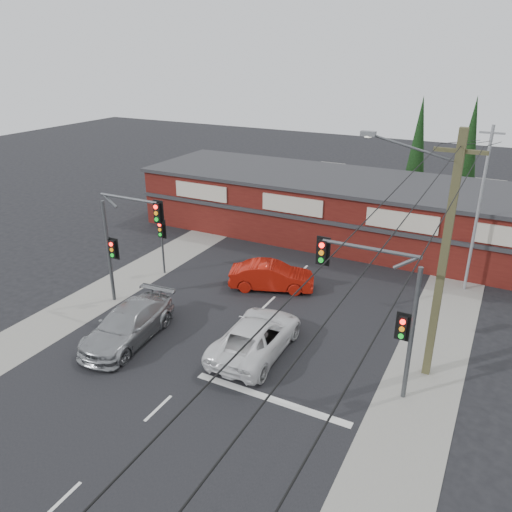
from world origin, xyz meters
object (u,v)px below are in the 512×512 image
at_px(white_suv, 256,336).
at_px(red_sedan, 272,276).
at_px(utility_pole, 441,252).
at_px(silver_suv, 128,325).
at_px(shop_building, 328,205).

relative_size(white_suv, red_sedan, 1.20).
height_order(red_sedan, utility_pole, utility_pole).
bearing_deg(red_sedan, white_suv, 179.52).
xyz_separation_m(silver_suv, shop_building, (3.15, 17.70, 1.34)).
height_order(silver_suv, red_sedan, silver_suv).
distance_m(silver_suv, shop_building, 18.02).
bearing_deg(shop_building, red_sedan, -87.75).
xyz_separation_m(red_sedan, utility_pole, (8.97, -4.11, 4.63)).
height_order(white_suv, shop_building, shop_building).
xyz_separation_m(white_suv, shop_building, (-2.50, 15.82, 1.36)).
relative_size(white_suv, shop_building, 0.20).
bearing_deg(utility_pole, red_sedan, 155.39).
height_order(silver_suv, utility_pole, utility_pole).
bearing_deg(white_suv, silver_suv, 16.66).
distance_m(shop_building, utility_pole, 17.15).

